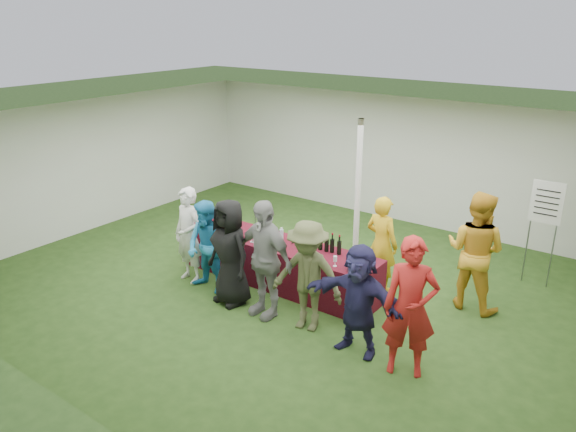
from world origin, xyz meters
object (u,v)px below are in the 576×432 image
Objects in this scene: wine_list_sign at (546,210)px; customer_1 at (208,247)px; customer_2 at (230,252)px; staff_pourer at (382,244)px; serving_table at (278,263)px; customer_5 at (358,300)px; dump_bucket at (354,265)px; customer_3 at (264,259)px; customer_6 at (410,308)px; customer_0 at (189,235)px; staff_back at (475,251)px; customer_4 at (308,276)px.

customer_1 is at bearing -141.33° from wine_list_sign.
customer_1 is at bearing -177.29° from customer_2.
staff_pourer is at bearing 56.88° from customer_2.
customer_5 is at bearing -25.67° from serving_table.
dump_bucket is 1.33m from customer_3.
customer_2 is at bearing 155.70° from customer_6.
customer_0 reaches higher than staff_pourer.
staff_pourer is at bearing 40.43° from customer_1.
customer_6 is at bearing 92.51° from staff_back.
staff_back is 1.22× the size of customer_1.
customer_5 reaches higher than customer_1.
customer_3 is 1.63m from customer_5.
customer_6 is (-0.07, -2.15, -0.02)m from staff_back.
customer_4 is 0.88m from customer_5.
customer_4 is (-0.37, -0.68, -0.02)m from dump_bucket.
serving_table is 3.05m from customer_6.
staff_pourer is at bearing 71.20° from customer_4.
customer_1 is 0.84× the size of customer_3.
customer_6 is (1.61, -0.13, 0.09)m from customer_4.
serving_table is 2.18× the size of customer_4.
customer_4 is (0.75, 0.05, -0.09)m from customer_3.
wine_list_sign reaches higher than serving_table.
customer_0 is 3.36m from customer_5.
serving_table is 1.18m from customer_3.
customer_5 reaches higher than dump_bucket.
staff_pourer is at bearing 16.80° from staff_back.
customer_1 is 1.23m from customer_3.
customer_5 is at bearing 3.37° from customer_0.
staff_pourer is 0.89× the size of customer_3.
customer_2 is at bearing -4.51° from customer_1.
customer_1 is at bearing 178.15° from customer_5.
customer_1 is 3.58m from customer_6.
customer_6 is (1.25, -0.81, 0.08)m from dump_bucket.
customer_2 is at bearing -102.22° from serving_table.
customer_5 is at bearing 0.95° from customer_1.
staff_back reaches higher than customer_2.
wine_list_sign is 5.50m from customer_1.
customer_2 is 0.93× the size of customer_3.
customer_5 is at bearing 73.55° from staff_back.
staff_pourer is (-0.09, 1.03, -0.03)m from dump_bucket.
customer_4 is (2.48, -0.11, 0.00)m from customer_0.
dump_bucket is at bearing -7.98° from serving_table.
customer_4 is (-2.31, -3.43, -0.49)m from wine_list_sign.
customer_2 is 2.29m from customer_5.
serving_table is 1.23m from customer_1.
dump_bucket is at bearing 52.11° from customer_4.
wine_list_sign is at bearing 56.19° from customer_3.
customer_6 is (4.09, -0.24, 0.09)m from customer_0.
customer_1 is at bearing -175.46° from customer_3.
staff_back reaches higher than serving_table.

